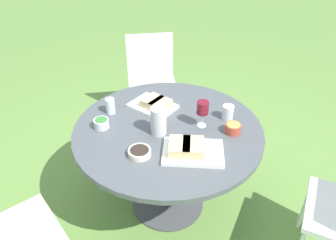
{
  "coord_description": "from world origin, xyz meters",
  "views": [
    {
      "loc": [
        -1.67,
        0.24,
        1.95
      ],
      "look_at": [
        0.0,
        0.0,
        0.77
      ],
      "focal_mm": 35.0,
      "sensor_mm": 36.0,
      "label": 1
    }
  ],
  "objects_px": {
    "wine_glass": "(203,109)",
    "water_pitcher": "(159,121)",
    "chair_near_left": "(152,75)",
    "dining_table": "(168,142)"
  },
  "relations": [
    {
      "from": "chair_near_left",
      "to": "wine_glass",
      "type": "xyz_separation_m",
      "value": [
        -1.12,
        -0.22,
        0.32
      ]
    },
    {
      "from": "dining_table",
      "to": "wine_glass",
      "type": "bearing_deg",
      "value": -92.43
    },
    {
      "from": "water_pitcher",
      "to": "wine_glass",
      "type": "height_order",
      "value": "water_pitcher"
    },
    {
      "from": "chair_near_left",
      "to": "water_pitcher",
      "type": "distance_m",
      "value": 1.19
    },
    {
      "from": "dining_table",
      "to": "wine_glass",
      "type": "distance_m",
      "value": 0.33
    },
    {
      "from": "wine_glass",
      "to": "water_pitcher",
      "type": "bearing_deg",
      "value": 97.25
    },
    {
      "from": "chair_near_left",
      "to": "dining_table",
      "type": "bearing_deg",
      "value": 179.9
    },
    {
      "from": "chair_near_left",
      "to": "wine_glass",
      "type": "height_order",
      "value": "wine_glass"
    },
    {
      "from": "dining_table",
      "to": "chair_near_left",
      "type": "height_order",
      "value": "chair_near_left"
    },
    {
      "from": "water_pitcher",
      "to": "wine_glass",
      "type": "relative_size",
      "value": 1.01
    }
  ]
}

